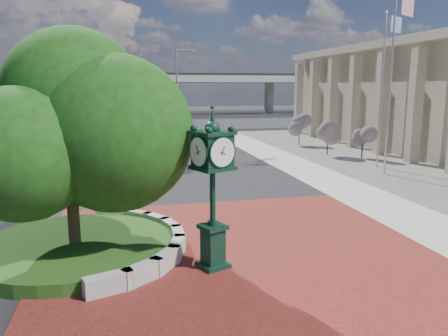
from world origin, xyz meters
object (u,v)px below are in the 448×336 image
(parked_car, at_px, (180,125))
(flagpole_b, at_px, (382,89))
(flagpole_a, at_px, (390,83))
(street_lamp_near, at_px, (179,90))
(post_clock, at_px, (213,183))
(street_lamp_far, at_px, (142,83))

(parked_car, relative_size, flagpole_b, 0.45)
(flagpole_a, xyz_separation_m, flagpole_b, (0.87, 2.21, -0.37))
(flagpole_a, height_order, street_lamp_near, flagpole_a)
(post_clock, bearing_deg, flagpole_b, 44.38)
(flagpole_b, height_order, street_lamp_far, flagpole_b)
(parked_car, height_order, flagpole_a, flagpole_a)
(post_clock, relative_size, parked_car, 1.05)
(street_lamp_near, bearing_deg, flagpole_a, -56.52)
(parked_car, xyz_separation_m, street_lamp_far, (-3.94, 3.26, 4.75))
(post_clock, xyz_separation_m, flagpole_b, (13.44, 13.15, 2.44))
(flagpole_b, bearing_deg, parked_car, 110.63)
(flagpole_b, relative_size, street_lamp_near, 1.17)
(street_lamp_far, bearing_deg, parked_car, -39.67)
(parked_car, height_order, street_lamp_near, street_lamp_near)
(flagpole_b, bearing_deg, flagpole_a, -111.59)
(street_lamp_far, bearing_deg, street_lamp_near, -81.04)
(parked_car, bearing_deg, flagpole_a, -72.49)
(street_lamp_near, height_order, street_lamp_far, street_lamp_far)
(street_lamp_far, bearing_deg, flagpole_b, -64.76)
(parked_car, height_order, flagpole_b, flagpole_b)
(parked_car, bearing_deg, street_lamp_far, 140.37)
(street_lamp_near, xyz_separation_m, street_lamp_far, (-2.43, 15.40, 0.64))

